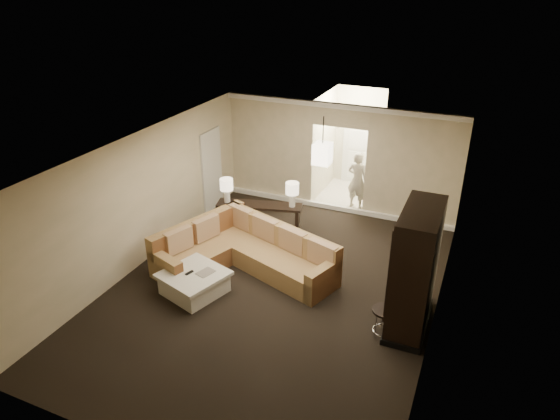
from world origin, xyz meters
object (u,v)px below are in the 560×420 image
at_px(armoire, 414,272).
at_px(coffee_table, 194,282).
at_px(drink_table, 384,317).
at_px(console_table, 260,216).
at_px(sectional_sofa, 245,252).
at_px(person, 358,177).

bearing_deg(armoire, coffee_table, -169.92).
bearing_deg(armoire, drink_table, -123.46).
height_order(coffee_table, armoire, armoire).
bearing_deg(console_table, drink_table, -49.82).
xyz_separation_m(sectional_sofa, armoire, (3.48, -0.48, 0.70)).
height_order(coffee_table, person, person).
xyz_separation_m(armoire, person, (-2.14, 4.27, -0.22)).
bearing_deg(drink_table, armoire, 56.54).
bearing_deg(person, armoire, 130.50).
distance_m(armoire, person, 4.78).
relative_size(sectional_sofa, person, 2.19).
relative_size(drink_table, person, 0.31).
distance_m(console_table, armoire, 4.36).
bearing_deg(armoire, person, 116.60).
bearing_deg(coffee_table, console_table, 87.23).
xyz_separation_m(sectional_sofa, coffee_table, (-0.49, -1.19, -0.14)).
xyz_separation_m(armoire, drink_table, (-0.34, -0.51, -0.69)).
distance_m(console_table, person, 2.89).
bearing_deg(drink_table, coffee_table, -176.87).
xyz_separation_m(coffee_table, console_table, (0.13, 2.68, 0.23)).
xyz_separation_m(console_table, person, (1.70, 2.30, 0.39)).
relative_size(sectional_sofa, coffee_table, 2.69).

